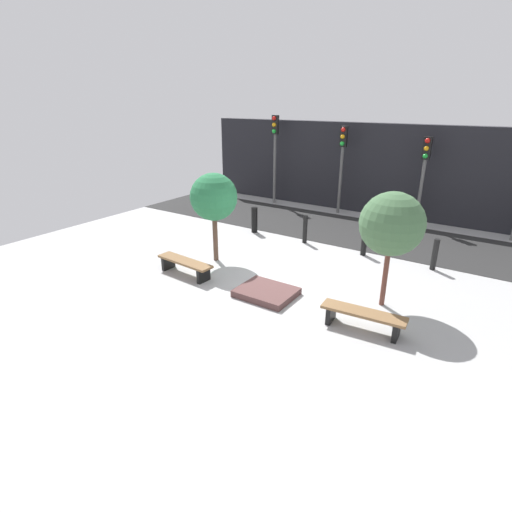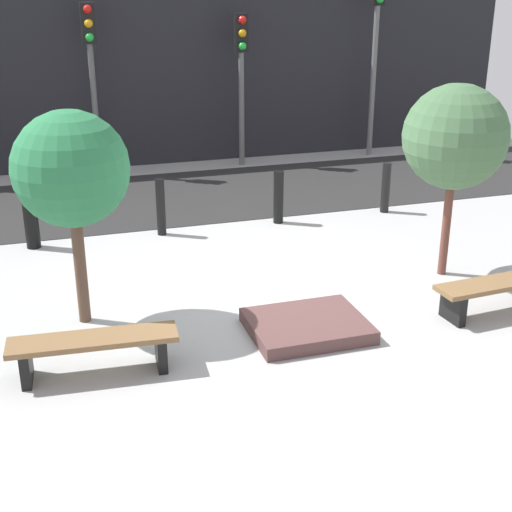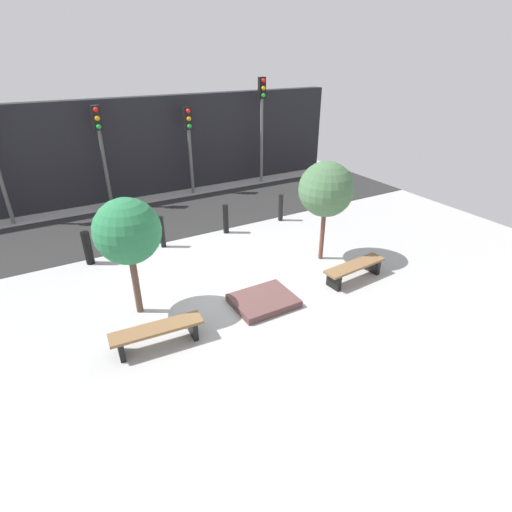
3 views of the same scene
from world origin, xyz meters
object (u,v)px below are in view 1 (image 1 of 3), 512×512
at_px(tree_behind_right_bench, 392,224).
at_px(planter_bed, 266,292).
at_px(bollard_center, 364,241).
at_px(tree_behind_left_bench, 214,197).
at_px(bollard_left, 305,229).
at_px(traffic_light_west, 275,144).
at_px(traffic_light_mid_east, 424,165).
at_px(traffic_light_mid_west, 342,154).
at_px(bench_left, 185,264).
at_px(bollard_right, 435,255).
at_px(bench_right, 363,317).
at_px(bollard_far_left, 254,220).

bearing_deg(tree_behind_right_bench, planter_bed, -155.87).
height_order(tree_behind_right_bench, bollard_center, tree_behind_right_bench).
bearing_deg(tree_behind_left_bench, bollard_left, 62.55).
relative_size(tree_behind_left_bench, traffic_light_west, 0.67).
bearing_deg(traffic_light_mid_east, traffic_light_mid_west, 179.99).
bearing_deg(bollard_left, traffic_light_mid_west, 97.84).
bearing_deg(bollard_left, bench_left, -109.55).
xyz_separation_m(bollard_left, traffic_light_mid_west, (-0.56, 4.07, 1.93)).
distance_m(tree_behind_right_bench, traffic_light_west, 9.94).
relative_size(bollard_right, traffic_light_mid_west, 0.26).
bearing_deg(bench_right, traffic_light_mid_east, 92.06).
bearing_deg(bollard_center, bollard_far_left, 180.00).
distance_m(traffic_light_west, traffic_light_mid_west, 3.13).
bearing_deg(bench_left, tree_behind_right_bench, 19.03).
bearing_deg(bench_left, bollard_left, 74.66).
bearing_deg(traffic_light_west, bollard_right, -27.97).
distance_m(bollard_far_left, bollard_center, 3.99).
distance_m(planter_bed, traffic_light_mid_east, 8.42).
relative_size(tree_behind_left_bench, bollard_far_left, 2.84).
bearing_deg(traffic_light_mid_west, traffic_light_west, 179.99).
bearing_deg(bench_left, bollard_right, 41.22).
bearing_deg(tree_behind_left_bench, traffic_light_west, 107.87).
bearing_deg(bollard_center, tree_behind_right_bench, -62.55).
bearing_deg(traffic_light_mid_east, tree_behind_left_bench, -120.27).
relative_size(bollard_center, bollard_right, 1.01).
bearing_deg(bollard_center, traffic_light_mid_west, 122.13).
bearing_deg(bollard_right, traffic_light_west, 152.03).
bearing_deg(tree_behind_left_bench, bollard_far_left, 100.82).
xyz_separation_m(bollard_center, bollard_right, (2.00, 0.00, -0.01)).
height_order(planter_bed, bollard_left, bollard_left).
bearing_deg(bollard_left, bollard_right, 0.00).
xyz_separation_m(bench_left, tree_behind_right_bench, (4.92, 1.30, 1.63)).
xyz_separation_m(bench_right, traffic_light_mid_east, (-0.90, 8.19, 1.92)).
height_order(bench_left, tree_behind_right_bench, tree_behind_right_bench).
height_order(planter_bed, traffic_light_mid_west, traffic_light_mid_west).
bearing_deg(bench_left, bollard_far_left, 101.64).
xyz_separation_m(bench_left, bollard_far_left, (-0.54, 4.11, 0.14)).
bearing_deg(bollard_left, traffic_light_west, 132.09).
bearing_deg(bollard_center, bollard_left, 180.00).
distance_m(bench_right, tree_behind_left_bench, 5.32).
bearing_deg(bench_left, planter_bed, 8.85).
relative_size(traffic_light_mid_west, traffic_light_mid_east, 1.08).
distance_m(bollard_far_left, bollard_right, 5.99).
relative_size(bollard_far_left, traffic_light_west, 0.24).
height_order(tree_behind_right_bench, traffic_light_west, traffic_light_west).
bearing_deg(traffic_light_west, bench_left, -74.82).
relative_size(bench_right, tree_behind_left_bench, 0.68).
relative_size(bollard_far_left, traffic_light_mid_west, 0.26).
relative_size(bollard_left, bollard_center, 1.04).
relative_size(traffic_light_west, traffic_light_mid_west, 1.10).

